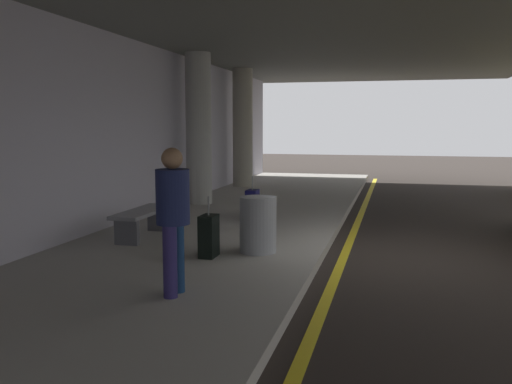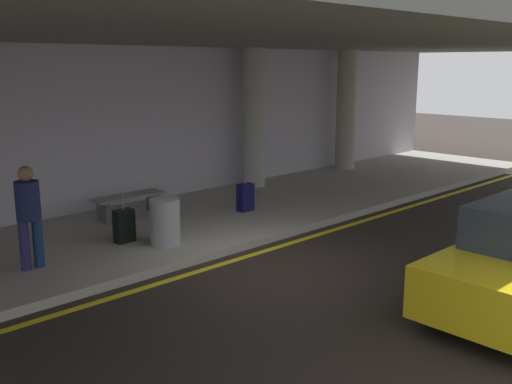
{
  "view_description": "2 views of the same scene",
  "coord_description": "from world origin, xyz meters",
  "views": [
    {
      "loc": [
        -8.85,
        -0.05,
        2.08
      ],
      "look_at": [
        1.64,
        2.61,
        0.77
      ],
      "focal_mm": 39.03,
      "sensor_mm": 36.0,
      "label": 1
    },
    {
      "loc": [
        -6.72,
        -6.63,
        3.4
      ],
      "look_at": [
        1.44,
        1.87,
        0.8
      ],
      "focal_mm": 41.07,
      "sensor_mm": 36.0,
      "label": 2
    }
  ],
  "objects": [
    {
      "name": "bench_metal",
      "position": [
        -0.19,
        4.14,
        0.5
      ],
      "size": [
        1.6,
        0.5,
        0.48
      ],
      "color": "slate",
      "rests_on": "sidewalk"
    },
    {
      "name": "suitcase_upright_primary",
      "position": [
        -1.26,
        2.59,
        0.46
      ],
      "size": [
        0.36,
        0.22,
        0.9
      ],
      "rotation": [
        0.0,
        0.0,
        -0.45
      ],
      "color": "black",
      "rests_on": "sidewalk"
    },
    {
      "name": "ground_plane",
      "position": [
        0.0,
        0.0,
        0.0
      ],
      "size": [
        60.0,
        60.0,
        0.0
      ],
      "primitive_type": "plane",
      "color": "#2A231F"
    },
    {
      "name": "suitcase_upright_secondary",
      "position": [
        1.96,
        2.76,
        0.46
      ],
      "size": [
        0.36,
        0.22,
        0.9
      ],
      "rotation": [
        0.0,
        0.0,
        0.37
      ],
      "color": "#100F44",
      "rests_on": "sidewalk"
    },
    {
      "name": "ceiling_overhang",
      "position": [
        0.0,
        2.6,
        3.95
      ],
      "size": [
        28.0,
        13.2,
        0.3
      ],
      "primitive_type": "cube",
      "color": "slate",
      "rests_on": "support_column_far_left"
    },
    {
      "name": "terminal_back_wall",
      "position": [
        0.0,
        5.35,
        1.9
      ],
      "size": [
        26.0,
        0.3,
        3.8
      ],
      "primitive_type": "cube",
      "color": "#B2ADBA",
      "rests_on": "ground"
    },
    {
      "name": "support_column_center",
      "position": [
        8.0,
        4.65,
        1.97
      ],
      "size": [
        0.62,
        0.62,
        3.65
      ],
      "primitive_type": "cylinder",
      "color": "#A29C8A",
      "rests_on": "sidewalk"
    },
    {
      "name": "support_column_left_mid",
      "position": [
        4.0,
        4.65,
        1.97
      ],
      "size": [
        0.62,
        0.62,
        3.65
      ],
      "primitive_type": "cylinder",
      "color": "#A0A098",
      "rests_on": "sidewalk"
    },
    {
      "name": "lane_stripe_yellow",
      "position": [
        0.0,
        0.72,
        0.0
      ],
      "size": [
        26.0,
        0.14,
        0.01
      ],
      "primitive_type": "cube",
      "color": "yellow",
      "rests_on": "ground"
    },
    {
      "name": "traveler_with_luggage",
      "position": [
        -3.09,
        2.37,
        1.11
      ],
      "size": [
        0.38,
        0.38,
        1.68
      ],
      "rotation": [
        0.0,
        0.0,
        3.51
      ],
      "color": "#251F51",
      "rests_on": "sidewalk"
    },
    {
      "name": "sidewalk",
      "position": [
        0.0,
        3.1,
        0.07
      ],
      "size": [
        26.0,
        4.2,
        0.15
      ],
      "primitive_type": "cube",
      "color": "#9E9A91",
      "rests_on": "ground"
    },
    {
      "name": "trash_bin_steel",
      "position": [
        -0.78,
        1.96,
        0.57
      ],
      "size": [
        0.56,
        0.56,
        0.85
      ],
      "primitive_type": "cylinder",
      "color": "gray",
      "rests_on": "sidewalk"
    }
  ]
}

